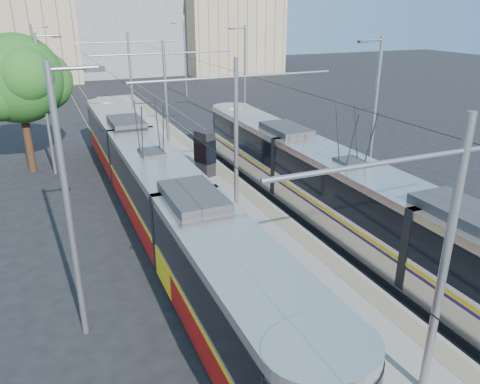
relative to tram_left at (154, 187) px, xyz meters
name	(u,v)px	position (x,y,z in m)	size (l,w,h in m)	color
ground	(331,310)	(3.60, -8.95, -1.71)	(160.00, 160.00, 0.00)	black
platform	(181,161)	(3.60, 8.05, -1.56)	(4.00, 50.00, 0.30)	gray
tactile_strip_left	(159,161)	(2.15, 8.05, -1.40)	(0.70, 50.00, 0.01)	gray
tactile_strip_right	(203,156)	(5.05, 8.05, -1.40)	(0.70, 50.00, 0.01)	gray
rails	(181,163)	(3.60, 8.05, -1.69)	(8.71, 70.00, 0.03)	gray
tram_left	(154,187)	(0.00, 0.00, 0.00)	(2.43, 29.30, 5.50)	black
tram_right	(349,196)	(7.20, -4.60, 0.15)	(2.43, 28.10, 5.50)	black
catenary	(193,99)	(3.60, 5.21, 2.82)	(9.20, 70.00, 7.00)	gray
street_lamps	(162,88)	(3.60, 12.05, 2.47)	(15.18, 38.22, 8.00)	gray
shelter	(205,152)	(3.98, 4.50, -0.08)	(1.04, 1.31, 2.53)	black
tree	(24,80)	(-4.78, 10.24, 3.69)	(5.50, 5.08, 7.99)	#382314
building_left	(8,26)	(-6.40, 51.05, 5.38)	(16.32, 12.24, 14.15)	tan
building_centre	(127,24)	(9.60, 55.05, 5.37)	(18.36, 14.28, 14.13)	gray
building_right	(229,34)	(23.60, 49.05, 3.96)	(14.28, 10.20, 11.31)	tan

